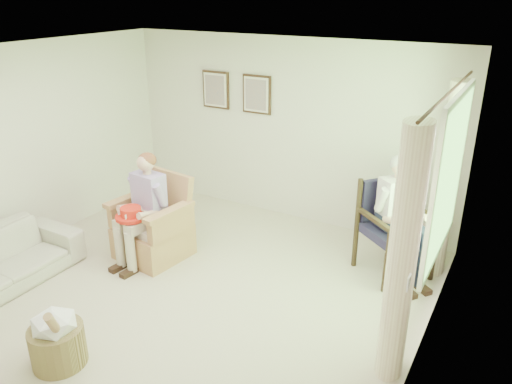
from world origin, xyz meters
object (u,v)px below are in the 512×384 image
wicker_armchair (154,231)px  hatbox (57,338)px  person_dark (397,210)px  red_hat (131,214)px  person_wicker (144,202)px  wood_armchair (398,224)px

wicker_armchair → hatbox: size_ratio=1.46×
person_dark → red_hat: 3.09m
hatbox → person_wicker: bearing=106.5°
red_hat → hatbox: size_ratio=0.52×
person_wicker → hatbox: size_ratio=1.88×
person_dark → person_wicker: bearing=150.0°
hatbox → wood_armchair: bearing=55.1°
wicker_armchair → red_hat: size_ratio=2.78×
person_wicker → hatbox: 2.01m
wicker_armchair → person_dark: 2.98m
red_hat → hatbox: (0.58, -1.66, -0.42)m
wood_armchair → person_wicker: 3.06m
person_dark → red_hat: size_ratio=3.83×
hatbox → red_hat: bearing=109.4°
wood_armchair → wicker_armchair: bearing=150.8°
person_dark → wicker_armchair: bearing=147.5°
wicker_armchair → wood_armchair: 3.01m
person_wicker → person_dark: size_ratio=0.94×
wicker_armchair → person_wicker: person_wicker is taller
wicker_armchair → wood_armchair: wood_armchair is taller
red_hat → wicker_armchair: bearing=84.5°
wood_armchair → person_dark: bearing=-142.1°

